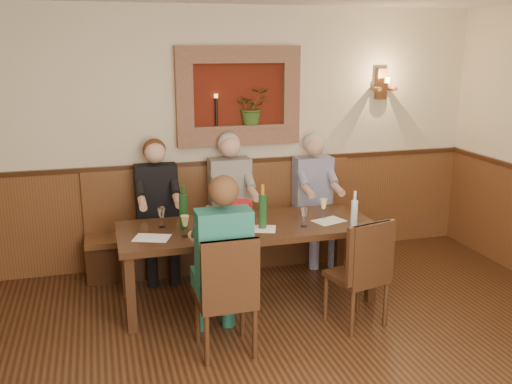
# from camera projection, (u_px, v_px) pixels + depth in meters

# --- Properties ---
(room_shell) EXTENTS (6.04, 6.04, 2.82)m
(room_shell) POSITION_uv_depth(u_px,v_px,m) (328.00, 133.00, 3.34)
(room_shell) COLOR beige
(room_shell) RESTS_ON ground
(wainscoting) EXTENTS (6.02, 6.02, 1.15)m
(wainscoting) POSITION_uv_depth(u_px,v_px,m) (321.00, 334.00, 3.67)
(wainscoting) COLOR brown
(wainscoting) RESTS_ON ground
(wall_niche) EXTENTS (1.36, 0.30, 1.06)m
(wall_niche) POSITION_uv_depth(u_px,v_px,m) (242.00, 100.00, 6.17)
(wall_niche) COLOR #57180C
(wall_niche) RESTS_ON ground
(wall_sconce) EXTENTS (0.25, 0.20, 0.35)m
(wall_sconce) POSITION_uv_depth(u_px,v_px,m) (382.00, 85.00, 6.56)
(wall_sconce) COLOR brown
(wall_sconce) RESTS_ON ground
(dining_table) EXTENTS (2.40, 0.90, 0.75)m
(dining_table) POSITION_uv_depth(u_px,v_px,m) (247.00, 232.00, 5.37)
(dining_table) COLOR black
(dining_table) RESTS_ON ground
(bench) EXTENTS (3.00, 0.45, 1.11)m
(bench) POSITION_uv_depth(u_px,v_px,m) (226.00, 236.00, 6.33)
(bench) COLOR #381E0F
(bench) RESTS_ON ground
(chair_near_left) EXTENTS (0.45, 0.45, 1.01)m
(chair_near_left) POSITION_uv_depth(u_px,v_px,m) (226.00, 318.00, 4.51)
(chair_near_left) COLOR black
(chair_near_left) RESTS_ON ground
(chair_near_right) EXTENTS (0.52, 0.52, 0.98)m
(chair_near_right) POSITION_uv_depth(u_px,v_px,m) (357.00, 294.00, 4.98)
(chair_near_right) COLOR black
(chair_near_right) RESTS_ON ground
(person_bench_left) EXTENTS (0.43, 0.53, 1.46)m
(person_bench_left) POSITION_uv_depth(u_px,v_px,m) (159.00, 220.00, 5.97)
(person_bench_left) COLOR black
(person_bench_left) RESTS_ON ground
(person_bench_mid) EXTENTS (0.45, 0.55, 1.49)m
(person_bench_mid) POSITION_uv_depth(u_px,v_px,m) (232.00, 213.00, 6.17)
(person_bench_mid) COLOR #615B59
(person_bench_mid) RESTS_ON ground
(person_bench_right) EXTENTS (0.43, 0.52, 1.44)m
(person_bench_right) POSITION_uv_depth(u_px,v_px,m) (315.00, 208.00, 6.44)
(person_bench_right) COLOR navy
(person_bench_right) RESTS_ON ground
(person_chair_front) EXTENTS (0.43, 0.53, 1.45)m
(person_chair_front) POSITION_uv_depth(u_px,v_px,m) (222.00, 276.00, 4.55)
(person_chair_front) COLOR #174E52
(person_chair_front) RESTS_ON ground
(spittoon_bucket) EXTENTS (0.23, 0.23, 0.25)m
(spittoon_bucket) POSITION_uv_depth(u_px,v_px,m) (240.00, 215.00, 5.24)
(spittoon_bucket) COLOR red
(spittoon_bucket) RESTS_ON dining_table
(wine_bottle_green_a) EXTENTS (0.08, 0.08, 0.41)m
(wine_bottle_green_a) POSITION_uv_depth(u_px,v_px,m) (263.00, 210.00, 5.22)
(wine_bottle_green_a) COLOR #19471E
(wine_bottle_green_a) RESTS_ON dining_table
(wine_bottle_green_b) EXTENTS (0.09, 0.09, 0.41)m
(wine_bottle_green_b) POSITION_uv_depth(u_px,v_px,m) (183.00, 211.00, 5.20)
(wine_bottle_green_b) COLOR #19471E
(wine_bottle_green_b) RESTS_ON dining_table
(water_bottle) EXTENTS (0.08, 0.08, 0.34)m
(water_bottle) POSITION_uv_depth(u_px,v_px,m) (354.00, 213.00, 5.25)
(water_bottle) COLOR silver
(water_bottle) RESTS_ON dining_table
(tasting_sheet_a) EXTENTS (0.36, 0.31, 0.00)m
(tasting_sheet_a) POSITION_uv_depth(u_px,v_px,m) (152.00, 238.00, 4.99)
(tasting_sheet_a) COLOR white
(tasting_sheet_a) RESTS_ON dining_table
(tasting_sheet_b) EXTENTS (0.37, 0.31, 0.00)m
(tasting_sheet_b) POSITION_uv_depth(u_px,v_px,m) (258.00, 229.00, 5.23)
(tasting_sheet_b) COLOR white
(tasting_sheet_b) RESTS_ON dining_table
(tasting_sheet_c) EXTENTS (0.34, 0.29, 0.00)m
(tasting_sheet_c) POSITION_uv_depth(u_px,v_px,m) (329.00, 221.00, 5.47)
(tasting_sheet_c) COLOR white
(tasting_sheet_c) RESTS_ON dining_table
(tasting_sheet_d) EXTENTS (0.31, 0.26, 0.00)m
(tasting_sheet_d) POSITION_uv_depth(u_px,v_px,m) (208.00, 238.00, 4.98)
(tasting_sheet_d) COLOR white
(tasting_sheet_d) RESTS_ON dining_table
(wine_glass_0) EXTENTS (0.08, 0.08, 0.19)m
(wine_glass_0) POSITION_uv_depth(u_px,v_px,m) (185.00, 226.00, 5.01)
(wine_glass_0) COLOR #F1F291
(wine_glass_0) RESTS_ON dining_table
(wine_glass_1) EXTENTS (0.08, 0.08, 0.19)m
(wine_glass_1) POSITION_uv_depth(u_px,v_px,m) (242.00, 220.00, 5.17)
(wine_glass_1) COLOR #F1F291
(wine_glass_1) RESTS_ON dining_table
(wine_glass_2) EXTENTS (0.08, 0.08, 0.19)m
(wine_glass_2) POSITION_uv_depth(u_px,v_px,m) (304.00, 217.00, 5.28)
(wine_glass_2) COLOR white
(wine_glass_2) RESTS_ON dining_table
(wine_glass_3) EXTENTS (0.08, 0.08, 0.19)m
(wine_glass_3) POSITION_uv_depth(u_px,v_px,m) (262.00, 209.00, 5.52)
(wine_glass_3) COLOR #F1F291
(wine_glass_3) RESTS_ON dining_table
(wine_glass_4) EXTENTS (0.08, 0.08, 0.19)m
(wine_glass_4) POSITION_uv_depth(u_px,v_px,m) (210.00, 216.00, 5.30)
(wine_glass_4) COLOR white
(wine_glass_4) RESTS_ON dining_table
(wine_glass_5) EXTENTS (0.08, 0.08, 0.19)m
(wine_glass_5) POSITION_uv_depth(u_px,v_px,m) (162.00, 217.00, 5.26)
(wine_glass_5) COLOR white
(wine_glass_5) RESTS_ON dining_table
(wine_glass_6) EXTENTS (0.08, 0.08, 0.19)m
(wine_glass_6) POSITION_uv_depth(u_px,v_px,m) (323.00, 209.00, 5.54)
(wine_glass_6) COLOR #F1F291
(wine_glass_6) RESTS_ON dining_table
(wine_glass_7) EXTENTS (0.08, 0.08, 0.19)m
(wine_glass_7) POSITION_uv_depth(u_px,v_px,m) (235.00, 228.00, 4.94)
(wine_glass_7) COLOR #F1F291
(wine_glass_7) RESTS_ON dining_table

